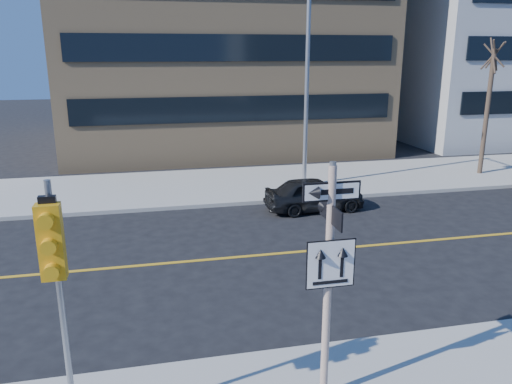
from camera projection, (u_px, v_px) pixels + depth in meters
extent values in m
plane|color=black|center=(284.00, 327.00, 10.88)|extent=(120.00, 120.00, 0.00)
cylinder|color=white|center=(328.00, 288.00, 7.95)|extent=(0.13, 0.13, 4.00)
cylinder|color=gray|center=(333.00, 164.00, 7.40)|extent=(0.10, 0.10, 0.06)
cube|color=black|center=(332.00, 191.00, 7.52)|extent=(0.92, 0.03, 0.30)
cube|color=black|center=(331.00, 214.00, 7.61)|extent=(0.03, 0.92, 0.30)
cube|color=white|center=(331.00, 264.00, 7.75)|extent=(0.80, 0.03, 0.80)
cylinder|color=gray|center=(63.00, 316.00, 7.11)|extent=(0.09, 0.09, 4.00)
cube|color=gold|center=(51.00, 242.00, 6.60)|extent=(0.32, 0.22, 1.05)
sphere|color=#8C0705|center=(46.00, 220.00, 6.39)|extent=(0.17, 0.17, 0.17)
sphere|color=black|center=(49.00, 245.00, 6.49)|extent=(0.17, 0.17, 0.17)
sphere|color=black|center=(52.00, 270.00, 6.58)|extent=(0.17, 0.17, 0.17)
imported|color=black|center=(314.00, 194.00, 18.78)|extent=(1.64, 3.79, 1.27)
cylinder|color=gray|center=(307.00, 93.00, 20.93)|extent=(0.18, 0.18, 8.00)
cylinder|color=#382C21|center=(487.00, 113.00, 23.39)|extent=(0.22, 0.22, 5.80)
cube|color=tan|center=(212.00, 1.00, 32.37)|extent=(18.00, 18.00, 18.00)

